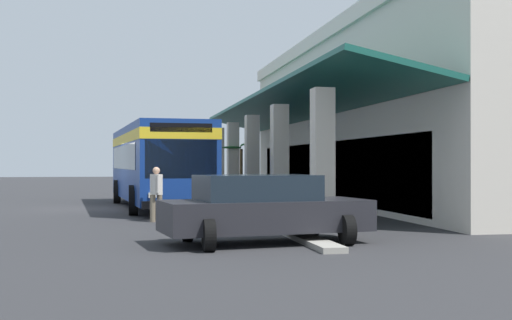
% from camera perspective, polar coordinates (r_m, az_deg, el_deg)
% --- Properties ---
extents(ground, '(120.00, 120.00, 0.00)m').
position_cam_1_polar(ground, '(26.51, 3.34, -4.00)').
color(ground, '#2D2D30').
extents(curb_strip, '(30.35, 0.50, 0.12)m').
position_cam_1_polar(curb_strip, '(27.39, -2.97, -3.76)').
color(curb_strip, '#9E998E').
rests_on(curb_strip, ground).
extents(plaza_building, '(25.59, 14.35, 7.40)m').
position_cam_1_polar(plaza_building, '(30.32, 15.38, 3.48)').
color(plaza_building, beige).
rests_on(plaza_building, ground).
extents(transit_bus, '(11.39, 3.57, 3.34)m').
position_cam_1_polar(transit_bus, '(25.84, -8.61, 0.02)').
color(transit_bus, navy).
rests_on(transit_bus, ground).
extents(parked_sedan_charcoal, '(2.85, 4.61, 1.47)m').
position_cam_1_polar(parked_sedan_charcoal, '(14.10, 0.61, -4.22)').
color(parked_sedan_charcoal, '#232328').
rests_on(parked_sedan_charcoal, ground).
extents(pedestrian, '(0.66, 0.37, 1.61)m').
position_cam_1_polar(pedestrian, '(19.57, -8.65, -2.69)').
color(pedestrian, '#726651').
rests_on(pedestrian, ground).
extents(potted_palm, '(1.92, 1.81, 2.73)m').
position_cam_1_polar(potted_palm, '(32.13, -1.31, -2.15)').
color(potted_palm, brown).
rests_on(potted_palm, ground).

